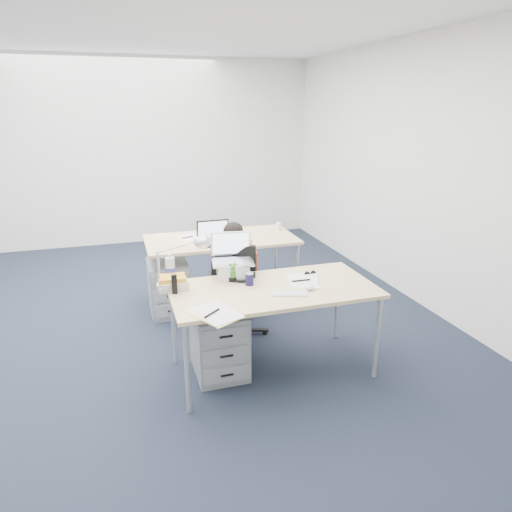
% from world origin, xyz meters
% --- Properties ---
extents(floor, '(7.00, 7.00, 0.00)m').
position_xyz_m(floor, '(0.00, 0.00, 0.00)').
color(floor, black).
rests_on(floor, ground).
extents(room, '(6.02, 7.02, 2.80)m').
position_xyz_m(room, '(0.00, 0.00, 1.71)').
color(room, silver).
rests_on(room, ground).
extents(desk_near, '(1.60, 0.80, 0.73)m').
position_xyz_m(desk_near, '(1.00, -0.70, 0.68)').
color(desk_near, '#D8B87C').
rests_on(desk_near, ground).
extents(desk_far, '(1.60, 0.80, 0.73)m').
position_xyz_m(desk_far, '(0.93, 0.80, 0.68)').
color(desk_far, '#D8B87C').
rests_on(desk_far, ground).
extents(office_chair, '(0.75, 0.75, 0.95)m').
position_xyz_m(office_chair, '(0.86, -0.04, 0.27)').
color(office_chair, black).
rests_on(office_chair, ground).
extents(seated_person, '(0.45, 0.64, 1.09)m').
position_xyz_m(seated_person, '(0.90, 0.11, 0.56)').
color(seated_person, '#C73E1C').
rests_on(seated_person, ground).
extents(drawer_pedestal_near, '(0.40, 0.50, 0.55)m').
position_xyz_m(drawer_pedestal_near, '(0.58, -0.60, 0.28)').
color(drawer_pedestal_near, '#939697').
rests_on(drawer_pedestal_near, ground).
extents(drawer_pedestal_far, '(0.40, 0.50, 0.55)m').
position_xyz_m(drawer_pedestal_far, '(0.33, 0.69, 0.28)').
color(drawer_pedestal_far, '#939697').
rests_on(drawer_pedestal_far, ground).
extents(silver_laptop, '(0.37, 0.31, 0.36)m').
position_xyz_m(silver_laptop, '(0.76, -0.38, 0.91)').
color(silver_laptop, silver).
rests_on(silver_laptop, desk_near).
extents(wireless_keyboard, '(0.29, 0.19, 0.01)m').
position_xyz_m(wireless_keyboard, '(1.07, -0.86, 0.74)').
color(wireless_keyboard, white).
rests_on(wireless_keyboard, desk_near).
extents(computer_mouse, '(0.09, 0.12, 0.04)m').
position_xyz_m(computer_mouse, '(1.26, -0.82, 0.75)').
color(computer_mouse, white).
rests_on(computer_mouse, desk_near).
extents(headphones, '(0.29, 0.25, 0.04)m').
position_xyz_m(headphones, '(0.82, -0.45, 0.75)').
color(headphones, black).
rests_on(headphones, desk_near).
extents(can_koozie, '(0.07, 0.07, 0.11)m').
position_xyz_m(can_koozie, '(0.84, -0.59, 0.78)').
color(can_koozie, '#191543').
rests_on(can_koozie, desk_near).
extents(water_bottle, '(0.09, 0.09, 0.25)m').
position_xyz_m(water_bottle, '(0.25, -0.37, 0.85)').
color(water_bottle, silver).
rests_on(water_bottle, desk_near).
extents(bear_figurine, '(0.09, 0.08, 0.16)m').
position_xyz_m(bear_figurine, '(0.73, -0.47, 0.81)').
color(bear_figurine, '#1D6D1D').
rests_on(bear_figurine, desk_near).
extents(book_stack, '(0.23, 0.18, 0.10)m').
position_xyz_m(book_stack, '(0.25, -0.49, 0.78)').
color(book_stack, silver).
rests_on(book_stack, desk_near).
extents(cordless_phone, '(0.05, 0.03, 0.15)m').
position_xyz_m(cordless_phone, '(0.25, -0.60, 0.81)').
color(cordless_phone, black).
rests_on(cordless_phone, desk_near).
extents(papers_left, '(0.35, 0.41, 0.01)m').
position_xyz_m(papers_left, '(0.46, -1.05, 0.74)').
color(papers_left, '#FFF993').
rests_on(papers_left, desk_near).
extents(papers_right, '(0.33, 0.39, 0.01)m').
position_xyz_m(papers_right, '(1.27, -0.67, 0.74)').
color(papers_right, '#FFF993').
rests_on(papers_right, desk_near).
extents(sunglasses, '(0.11, 0.06, 0.02)m').
position_xyz_m(sunglasses, '(1.39, -0.53, 0.74)').
color(sunglasses, black).
rests_on(sunglasses, desk_near).
extents(desk_lamp, '(0.41, 0.23, 0.44)m').
position_xyz_m(desk_lamp, '(0.28, -0.52, 0.95)').
color(desk_lamp, silver).
rests_on(desk_lamp, desk_near).
extents(dark_laptop, '(0.34, 0.33, 0.25)m').
position_xyz_m(dark_laptop, '(0.83, 0.60, 0.85)').
color(dark_laptop, black).
rests_on(dark_laptop, desk_far).
extents(far_cup, '(0.06, 0.06, 0.09)m').
position_xyz_m(far_cup, '(1.64, 0.93, 0.77)').
color(far_cup, white).
rests_on(far_cup, desk_far).
extents(far_papers, '(0.23, 0.31, 0.01)m').
position_xyz_m(far_papers, '(0.60, 0.89, 0.73)').
color(far_papers, white).
rests_on(far_papers, desk_far).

